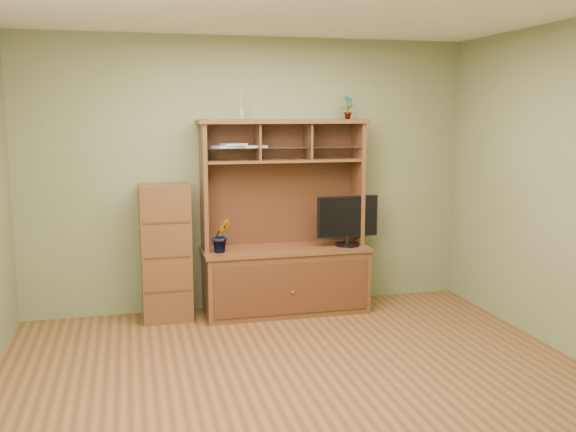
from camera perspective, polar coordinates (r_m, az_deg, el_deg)
name	(u,v)px	position (r m, az deg, el deg)	size (l,w,h in m)	color
room	(304,201)	(4.50, 1.41, 1.36)	(4.54, 4.04, 2.74)	#512F17
media_hutch	(285,260)	(6.37, -0.28, -3.91)	(1.66, 0.61, 1.90)	#4E2E16
monitor	(348,220)	(6.39, 5.33, -0.32)	(0.63, 0.24, 0.50)	black
orchid_plant	(221,235)	(6.11, -5.95, -1.71)	(0.18, 0.15, 0.33)	#32551D
top_plant	(348,107)	(6.47, 5.31, 9.64)	(0.13, 0.09, 0.24)	#316523
reed_diffuser	(241,109)	(6.20, -4.21, 9.48)	(0.05, 0.05, 0.25)	silver
magazines	(237,146)	(6.20, -4.56, 6.24)	(0.54, 0.26, 0.04)	#B4B4B9
side_cabinet	(166,252)	(6.22, -10.79, -3.21)	(0.46, 0.42, 1.30)	#4E2E16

